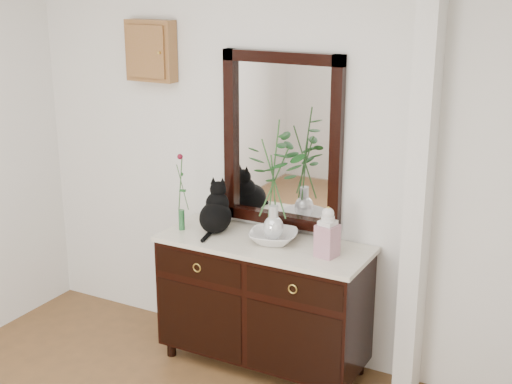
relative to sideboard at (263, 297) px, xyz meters
The scene contains 10 objects.
wall_back 0.92m from the sideboard, 111.80° to the left, with size 3.60×0.04×2.70m, color silver.
pilaster 1.27m from the sideboard, 10.70° to the left, with size 0.12×0.20×2.70m, color silver.
sideboard is the anchor object (origin of this frame).
wall_mirror 0.99m from the sideboard, 90.00° to the left, with size 0.80×0.06×1.10m.
key_cabinet 1.77m from the sideboard, 167.54° to the left, with size 0.35×0.10×0.40m, color brown.
cat 0.65m from the sideboard, behind, with size 0.23×0.28×0.33m, color black, non-canonical shape.
lotus_bowl 0.42m from the sideboard, 18.86° to the left, with size 0.30×0.30×0.07m, color silver.
vase_branches 0.78m from the sideboard, 18.86° to the left, with size 0.36×0.36×0.77m, color silver, non-canonical shape.
bud_vase_rose 0.85m from the sideboard, behind, with size 0.06×0.06×0.52m, color #276133, non-canonical shape.
ginger_jar 0.68m from the sideboard, ahead, with size 0.11×0.11×0.31m, color silver, non-canonical shape.
Camera 1 is at (2.00, -1.91, 2.44)m, focal length 50.00 mm.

